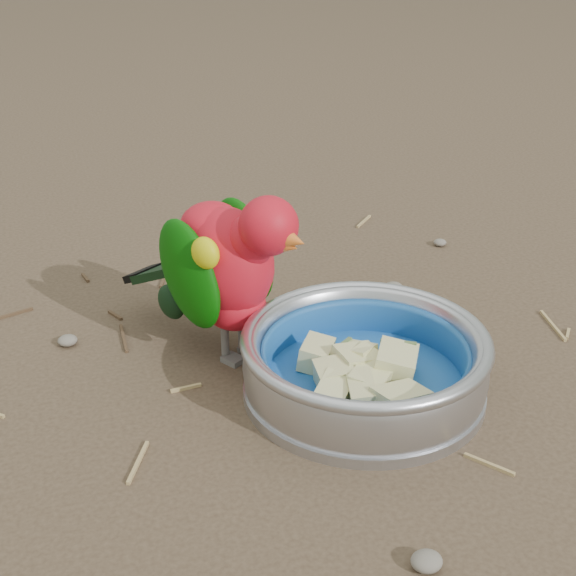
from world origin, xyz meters
name	(u,v)px	position (x,y,z in m)	size (l,w,h in m)	color
ground	(427,420)	(0.00, 0.00, 0.00)	(60.00, 60.00, 0.00)	#4C3B2B
food_bowl	(364,386)	(-0.04, 0.06, 0.01)	(0.22, 0.22, 0.02)	#B2B2BA
bowl_wall	(365,357)	(-0.04, 0.06, 0.04)	(0.22, 0.22, 0.04)	#B2B2BA
fruit_wedges	(365,364)	(-0.04, 0.06, 0.03)	(0.13, 0.13, 0.03)	#D0CC8A
lory_parrot	(228,276)	(-0.13, 0.16, 0.08)	(0.10, 0.21, 0.17)	red
ground_debris	(369,369)	(-0.02, 0.09, 0.00)	(0.90, 0.80, 0.01)	tan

